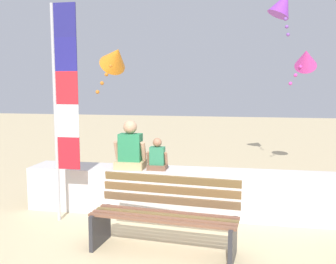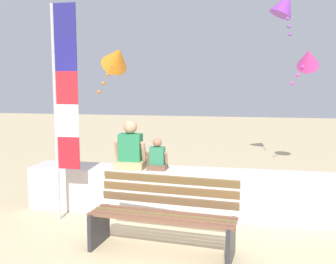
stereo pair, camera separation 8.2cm
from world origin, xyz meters
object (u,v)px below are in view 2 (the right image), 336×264
Objects in this scene: park_bench at (164,216)px; kite_purple at (285,4)px; kite_magenta at (308,58)px; kite_orange at (117,58)px; flag_banner at (62,98)px; person_child at (157,157)px; person_adult at (131,150)px.

park_bench is 1.67× the size of kite_purple.
kite_purple reaches higher than kite_magenta.
kite_purple reaches higher than park_bench.
flag_banner is at bearing -88.67° from kite_orange.
park_bench is 0.58× the size of flag_banner.
park_bench is 3.65× the size of person_child.
kite_orange is (-0.89, 1.98, 1.60)m from person_adult.
flag_banner is (-0.82, -0.64, 0.83)m from person_adult.
kite_purple is (1.78, 4.71, 3.39)m from park_bench.
person_child is at bearing 106.01° from park_bench.
kite_magenta is at bearing 62.61° from park_bench.
flag_banner is 5.39m from kite_magenta.
park_bench is 4.34m from kite_orange.
kite_purple reaches higher than person_adult.
kite_purple reaches higher than person_child.
person_adult is at bearing 121.39° from park_bench.
flag_banner is at bearing -130.67° from kite_purple.
kite_magenta is at bearing 44.14° from person_adult.
flag_banner is 2.73m from kite_orange.
kite_purple is at bearing 52.14° from person_adult.
person_adult is 4.58m from kite_magenta.
kite_magenta reaches higher than person_adult.
kite_magenta is at bearing 48.53° from person_child.
kite_purple is (2.17, 3.35, 2.92)m from person_child.
person_child is at bearing -122.88° from kite_purple.
flag_banner reaches higher than person_adult.
kite_orange reaches higher than kite_magenta.
flag_banner reaches higher than kite_orange.
park_bench is 6.07m from kite_purple.
person_child is (-0.39, 1.36, 0.47)m from park_bench.
person_adult is at bearing -179.95° from person_child.
flag_banner is at bearing -137.09° from kite_magenta.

